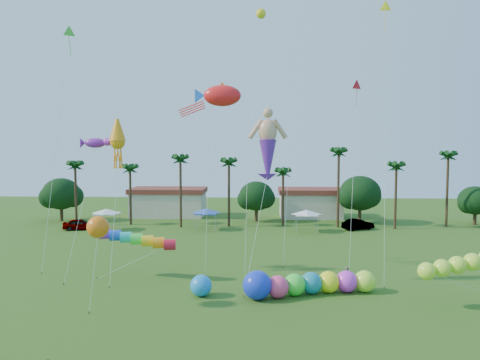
{
  "coord_description": "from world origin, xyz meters",
  "views": [
    {
      "loc": [
        1.74,
        -28.45,
        11.69
      ],
      "look_at": [
        0.0,
        10.0,
        9.0
      ],
      "focal_mm": 35.0,
      "sensor_mm": 36.0,
      "label": 1
    }
  ],
  "objects_px": {
    "car_b": "(358,224)",
    "spectator_b": "(347,276)",
    "caterpillar_inflatable": "(305,284)",
    "blue_ball": "(201,286)",
    "car_a": "(80,224)"
  },
  "relations": [
    {
      "from": "car_a",
      "to": "blue_ball",
      "type": "height_order",
      "value": "blue_ball"
    },
    {
      "from": "car_a",
      "to": "caterpillar_inflatable",
      "type": "relative_size",
      "value": 0.42
    },
    {
      "from": "spectator_b",
      "to": "blue_ball",
      "type": "height_order",
      "value": "blue_ball"
    },
    {
      "from": "spectator_b",
      "to": "blue_ball",
      "type": "xyz_separation_m",
      "value": [
        -12.02,
        -3.58,
        0.06
      ]
    },
    {
      "from": "car_a",
      "to": "caterpillar_inflatable",
      "type": "height_order",
      "value": "caterpillar_inflatable"
    },
    {
      "from": "car_a",
      "to": "caterpillar_inflatable",
      "type": "distance_m",
      "value": 40.58
    },
    {
      "from": "spectator_b",
      "to": "blue_ball",
      "type": "distance_m",
      "value": 12.55
    },
    {
      "from": "car_a",
      "to": "spectator_b",
      "type": "height_order",
      "value": "car_a"
    },
    {
      "from": "car_b",
      "to": "spectator_b",
      "type": "distance_m",
      "value": 27.82
    },
    {
      "from": "car_b",
      "to": "spectator_b",
      "type": "height_order",
      "value": "spectator_b"
    },
    {
      "from": "car_a",
      "to": "blue_ball",
      "type": "distance_m",
      "value": 35.63
    },
    {
      "from": "blue_ball",
      "to": "spectator_b",
      "type": "bearing_deg",
      "value": 16.6
    },
    {
      "from": "car_a",
      "to": "spectator_b",
      "type": "distance_m",
      "value": 41.54
    },
    {
      "from": "blue_ball",
      "to": "caterpillar_inflatable",
      "type": "bearing_deg",
      "value": 4.05
    },
    {
      "from": "caterpillar_inflatable",
      "to": "blue_ball",
      "type": "height_order",
      "value": "caterpillar_inflatable"
    }
  ]
}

